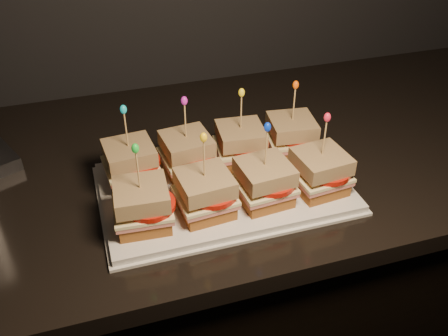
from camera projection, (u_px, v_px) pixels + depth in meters
name	position (u px, v px, depth m)	size (l,w,h in m)	color
cabinet	(283.00, 285.00, 1.38)	(2.60, 0.68, 0.88)	black
granite_slab	(297.00, 146.00, 1.12)	(2.64, 0.72, 0.04)	black
platter	(224.00, 188.00, 0.94)	(0.45, 0.28, 0.02)	silver
platter_rim	(224.00, 190.00, 0.95)	(0.46, 0.29, 0.01)	silver
sandwich_0_bread_bot	(132.00, 175.00, 0.94)	(0.09, 0.09, 0.02)	brown
sandwich_0_ham	(131.00, 168.00, 0.93)	(0.09, 0.09, 0.01)	#C75E58
sandwich_0_cheese	(131.00, 165.00, 0.93)	(0.10, 0.09, 0.01)	#F4EAA8
sandwich_0_tomato	(137.00, 162.00, 0.92)	(0.09, 0.09, 0.01)	#B4170B
sandwich_0_bread_top	(129.00, 153.00, 0.91)	(0.09, 0.09, 0.03)	#5A3413
sandwich_0_pick	(126.00, 132.00, 0.89)	(0.00, 0.00, 0.09)	tan
sandwich_0_frill	(123.00, 109.00, 0.86)	(0.01, 0.01, 0.02)	#11B9C4
sandwich_1_bread_bot	(188.00, 165.00, 0.97)	(0.09, 0.09, 0.02)	brown
sandwich_1_ham	(187.00, 158.00, 0.96)	(0.09, 0.09, 0.01)	#C75E58
sandwich_1_cheese	(187.00, 155.00, 0.96)	(0.10, 0.09, 0.01)	#F4EAA8
sandwich_1_tomato	(194.00, 152.00, 0.95)	(0.09, 0.09, 0.01)	#B4170B
sandwich_1_bread_top	(186.00, 143.00, 0.94)	(0.09, 0.09, 0.03)	#5A3413
sandwich_1_pick	(185.00, 123.00, 0.91)	(0.00, 0.00, 0.09)	tan
sandwich_1_frill	(184.00, 101.00, 0.89)	(0.01, 0.01, 0.02)	#C91FB4
sandwich_2_bread_bot	(240.00, 156.00, 0.99)	(0.09, 0.09, 0.02)	brown
sandwich_2_ham	(240.00, 149.00, 0.99)	(0.09, 0.09, 0.01)	#C75E58
sandwich_2_cheese	(240.00, 146.00, 0.98)	(0.10, 0.09, 0.01)	#F4EAA8
sandwich_2_tomato	(247.00, 143.00, 0.98)	(0.09, 0.09, 0.01)	#B4170B
sandwich_2_bread_top	(241.00, 134.00, 0.97)	(0.09, 0.09, 0.03)	#5A3413
sandwich_2_pick	(241.00, 114.00, 0.94)	(0.00, 0.00, 0.09)	tan
sandwich_2_frill	(242.00, 93.00, 0.91)	(0.01, 0.01, 0.02)	yellow
sandwich_3_bread_bot	(290.00, 147.00, 1.02)	(0.09, 0.09, 0.02)	brown
sandwich_3_ham	(291.00, 140.00, 1.01)	(0.09, 0.09, 0.01)	#C75E58
sandwich_3_cheese	(291.00, 137.00, 1.01)	(0.10, 0.09, 0.01)	#F4EAA8
sandwich_3_tomato	(298.00, 135.00, 1.00)	(0.09, 0.09, 0.01)	#B4170B
sandwich_3_bread_top	(292.00, 126.00, 0.99)	(0.09, 0.09, 0.03)	#5A3413
sandwich_3_pick	(294.00, 106.00, 0.97)	(0.00, 0.00, 0.09)	tan
sandwich_3_frill	(296.00, 85.00, 0.94)	(0.01, 0.01, 0.02)	#F75508
sandwich_4_bread_bot	(144.00, 218.00, 0.84)	(0.09, 0.09, 0.02)	brown
sandwich_4_ham	(143.00, 211.00, 0.83)	(0.09, 0.09, 0.01)	#C75E58
sandwich_4_cheese	(142.00, 207.00, 0.83)	(0.10, 0.09, 0.01)	#F4EAA8
sandwich_4_tomato	(150.00, 205.00, 0.82)	(0.09, 0.09, 0.01)	#B4170B
sandwich_4_bread_top	(141.00, 195.00, 0.81)	(0.09, 0.09, 0.03)	#5A3413
sandwich_4_pick	(138.00, 172.00, 0.79)	(0.00, 0.00, 0.09)	tan
sandwich_4_frill	(135.00, 148.00, 0.76)	(0.01, 0.01, 0.02)	green
sandwich_5_bread_bot	(205.00, 206.00, 0.87)	(0.09, 0.09, 0.02)	brown
sandwich_5_ham	(205.00, 199.00, 0.86)	(0.09, 0.09, 0.01)	#C75E58
sandwich_5_cheese	(205.00, 195.00, 0.85)	(0.10, 0.09, 0.01)	#F4EAA8
sandwich_5_tomato	(213.00, 193.00, 0.85)	(0.09, 0.09, 0.01)	#B4170B
sandwich_5_bread_top	(205.00, 183.00, 0.84)	(0.09, 0.09, 0.03)	#5A3413
sandwich_5_pick	(204.00, 161.00, 0.81)	(0.00, 0.00, 0.09)	tan
sandwich_5_frill	(204.00, 137.00, 0.79)	(0.01, 0.01, 0.02)	yellow
sandwich_6_bread_bot	(264.00, 194.00, 0.89)	(0.09, 0.09, 0.02)	brown
sandwich_6_ham	(264.00, 187.00, 0.88)	(0.09, 0.09, 0.01)	#C75E58
sandwich_6_cheese	(264.00, 184.00, 0.88)	(0.10, 0.09, 0.01)	#F4EAA8
sandwich_6_tomato	(272.00, 181.00, 0.87)	(0.09, 0.09, 0.01)	#B4170B
sandwich_6_bread_top	(265.00, 172.00, 0.86)	(0.09, 0.09, 0.03)	#5A3413
sandwich_6_pick	(266.00, 150.00, 0.84)	(0.00, 0.00, 0.09)	tan
sandwich_6_frill	(267.00, 127.00, 0.81)	(0.01, 0.01, 0.02)	#0930D1
sandwich_7_bread_bot	(318.00, 183.00, 0.92)	(0.09, 0.09, 0.02)	brown
sandwich_7_ham	(319.00, 177.00, 0.91)	(0.09, 0.09, 0.01)	#C75E58
sandwich_7_cheese	(320.00, 173.00, 0.91)	(0.10, 0.09, 0.01)	#F4EAA8
sandwich_7_tomato	(328.00, 171.00, 0.90)	(0.09, 0.09, 0.01)	#B4170B
sandwich_7_bread_top	(321.00, 161.00, 0.89)	(0.09, 0.09, 0.03)	#5A3413
sandwich_7_pick	(324.00, 140.00, 0.87)	(0.00, 0.00, 0.09)	tan
sandwich_7_frill	(327.00, 117.00, 0.84)	(0.01, 0.01, 0.02)	red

